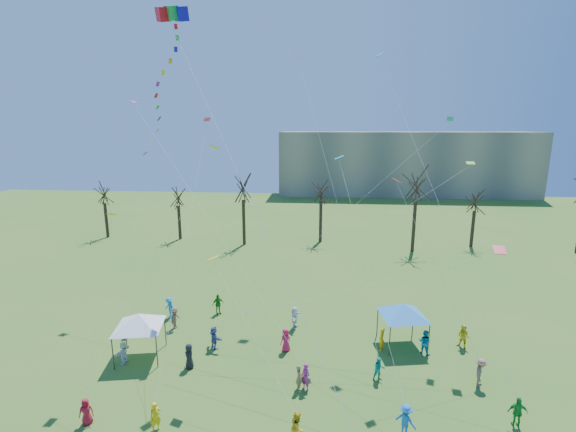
# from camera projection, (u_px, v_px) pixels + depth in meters

# --- Properties ---
(distant_building) EXTENTS (60.00, 14.00, 15.00)m
(distant_building) POSITION_uv_depth(u_px,v_px,m) (404.00, 163.00, 97.58)
(distant_building) COLOR gray
(distant_building) RESTS_ON ground
(bare_tree_row) EXTENTS (70.62, 9.36, 11.04)m
(bare_tree_row) POSITION_uv_depth(u_px,v_px,m) (361.00, 196.00, 53.98)
(bare_tree_row) COLOR black
(bare_tree_row) RESTS_ON ground
(big_box_kite) EXTENTS (6.65, 5.92, 24.85)m
(big_box_kite) POSITION_uv_depth(u_px,v_px,m) (167.00, 93.00, 23.03)
(big_box_kite) COLOR red
(big_box_kite) RESTS_ON ground
(canopy_tent_white) EXTENTS (4.39, 4.39, 3.34)m
(canopy_tent_white) POSITION_uv_depth(u_px,v_px,m) (139.00, 320.00, 28.23)
(canopy_tent_white) COLOR #3F3F44
(canopy_tent_white) RESTS_ON ground
(canopy_tent_blue) EXTENTS (4.39, 4.39, 3.34)m
(canopy_tent_blue) POSITION_uv_depth(u_px,v_px,m) (403.00, 310.00, 29.85)
(canopy_tent_blue) COLOR #3F3F44
(canopy_tent_blue) RESTS_ON ground
(festival_crowd) EXTENTS (26.87, 15.21, 1.86)m
(festival_crowd) POSITION_uv_depth(u_px,v_px,m) (285.00, 349.00, 28.18)
(festival_crowd) COLOR #B21629
(festival_crowd) RESTS_ON ground
(small_kites_aloft) EXTENTS (28.92, 19.60, 32.26)m
(small_kites_aloft) POSITION_uv_depth(u_px,v_px,m) (310.00, 166.00, 28.86)
(small_kites_aloft) COLOR #FAA60D
(small_kites_aloft) RESTS_ON ground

